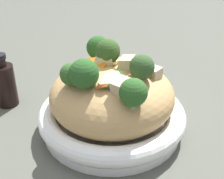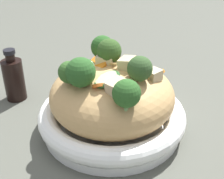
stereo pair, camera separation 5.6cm
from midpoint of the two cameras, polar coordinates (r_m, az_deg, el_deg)
ground_plane at (r=0.60m, az=-2.66°, el=-7.28°), size 3.00×3.00×0.00m
serving_bowl at (r=0.59m, az=-2.72°, el=-5.22°), size 0.28×0.28×0.05m
noodle_heap at (r=0.56m, az=-2.83°, el=-1.10°), size 0.23×0.23×0.13m
broccoli_florets at (r=0.52m, az=-4.30°, el=4.20°), size 0.15×0.22×0.08m
carrot_coins at (r=0.54m, az=-2.16°, el=3.81°), size 0.15×0.16×0.04m
zucchini_slices at (r=0.51m, az=-5.35°, el=2.60°), size 0.06×0.11×0.03m
chicken_chunks at (r=0.51m, az=-0.88°, el=3.00°), size 0.12×0.13×0.04m
soy_sauce_bottle at (r=0.70m, az=-21.58°, el=0.90°), size 0.05×0.05×0.12m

